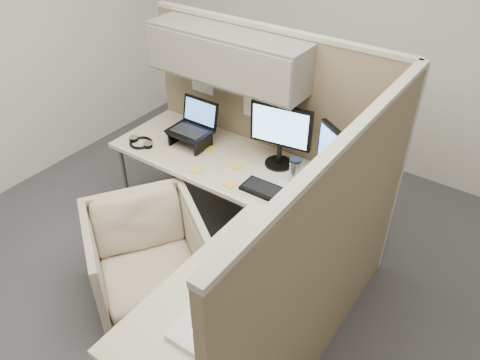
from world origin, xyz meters
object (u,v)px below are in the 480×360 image
Objects in this scene: monitor_left at (280,131)px; office_chair at (146,252)px; desk at (232,211)px; keyboard at (276,194)px.

office_chair is at bearing -123.05° from monitor_left.
desk is 2.65× the size of office_chair.
keyboard is (0.17, 0.25, 0.05)m from desk.
monitor_left is 0.96× the size of keyboard.
office_chair is 1.56× the size of keyboard.
desk is at bearing -98.06° from monitor_left.
desk is at bearing -15.39° from office_chair.
keyboard reaches higher than desk.
desk is 0.66m from monitor_left.
office_chair is 1.22m from monitor_left.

